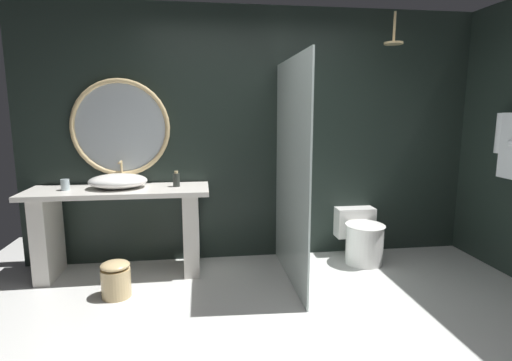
% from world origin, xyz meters
% --- Properties ---
extents(ground_plane, '(5.76, 5.76, 0.00)m').
position_xyz_m(ground_plane, '(0.00, 0.00, 0.00)').
color(ground_plane, silver).
extents(back_wall_panel, '(4.80, 0.10, 2.60)m').
position_xyz_m(back_wall_panel, '(0.00, 1.90, 1.30)').
color(back_wall_panel, '#1E2823').
rests_on(back_wall_panel, ground_plane).
extents(vanity_counter, '(1.68, 0.57, 0.84)m').
position_xyz_m(vanity_counter, '(-1.38, 1.55, 0.51)').
color(vanity_counter, silver).
rests_on(vanity_counter, ground_plane).
extents(vessel_sink, '(0.54, 0.44, 0.24)m').
position_xyz_m(vessel_sink, '(-1.39, 1.58, 0.91)').
color(vessel_sink, white).
rests_on(vessel_sink, vanity_counter).
extents(tumbler_cup, '(0.08, 0.08, 0.10)m').
position_xyz_m(tumbler_cup, '(-1.85, 1.54, 0.89)').
color(tumbler_cup, silver).
rests_on(tumbler_cup, vanity_counter).
extents(soap_dispenser, '(0.06, 0.06, 0.15)m').
position_xyz_m(soap_dispenser, '(-0.84, 1.58, 0.91)').
color(soap_dispenser, '#282D28').
rests_on(soap_dispenser, vanity_counter).
extents(round_wall_mirror, '(0.96, 0.05, 0.96)m').
position_xyz_m(round_wall_mirror, '(-1.38, 1.81, 1.40)').
color(round_wall_mirror, '#D6B77F').
extents(shower_glass_panel, '(0.02, 1.31, 2.02)m').
position_xyz_m(shower_glass_panel, '(0.20, 1.19, 1.01)').
color(shower_glass_panel, silver).
rests_on(shower_glass_panel, ground_plane).
extents(rain_shower_head, '(0.18, 0.18, 0.30)m').
position_xyz_m(rain_shower_head, '(1.27, 1.53, 2.24)').
color(rain_shower_head, '#D6B77F').
extents(toilet, '(0.42, 0.60, 0.52)m').
position_xyz_m(toilet, '(1.05, 1.56, 0.26)').
color(toilet, white).
rests_on(toilet, ground_plane).
extents(waste_bin, '(0.24, 0.24, 0.32)m').
position_xyz_m(waste_bin, '(-1.34, 1.03, 0.16)').
color(waste_bin, '#D6B77F').
rests_on(waste_bin, ground_plane).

